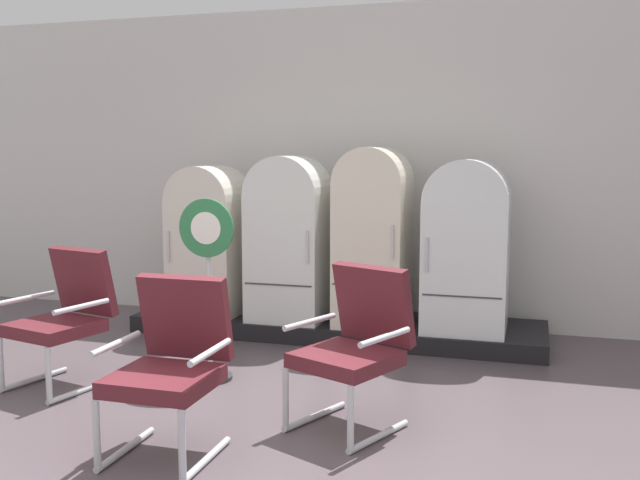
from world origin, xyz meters
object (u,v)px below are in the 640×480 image
at_px(refrigerator_0, 209,236).
at_px(armchair_center, 172,358).
at_px(refrigerator_1, 289,234).
at_px(armchair_left, 65,312).
at_px(refrigerator_2, 374,231).
at_px(refrigerator_3, 467,241).
at_px(sign_stand, 209,296).
at_px(armchair_right, 356,340).

bearing_deg(refrigerator_0, armchair_center, -68.92).
xyz_separation_m(refrigerator_1, armchair_left, (-1.08, -1.80, -0.40)).
bearing_deg(refrigerator_1, refrigerator_2, 3.29).
distance_m(refrigerator_3, armchair_left, 3.27).
xyz_separation_m(armchair_center, sign_stand, (-0.35, 1.22, 0.09)).
relative_size(refrigerator_0, armchair_right, 1.42).
bearing_deg(sign_stand, refrigerator_2, 58.14).
relative_size(refrigerator_1, sign_stand, 1.11).
xyz_separation_m(refrigerator_2, armchair_right, (0.34, -2.01, -0.45)).
bearing_deg(armchair_left, refrigerator_2, 44.78).
xyz_separation_m(refrigerator_1, armchair_center, (0.22, -2.64, -0.40)).
bearing_deg(refrigerator_2, sign_stand, -121.86).
distance_m(refrigerator_2, armchair_center, 2.78).
bearing_deg(armchair_left, refrigerator_3, 34.62).
bearing_deg(sign_stand, armchair_right, -23.70).
relative_size(refrigerator_3, sign_stand, 1.09).
height_order(refrigerator_2, armchair_left, refrigerator_2).
height_order(armchair_left, armchair_right, same).
bearing_deg(refrigerator_3, sign_stand, -139.67).
bearing_deg(armchair_right, armchair_left, 175.71).
bearing_deg(refrigerator_0, armchair_left, -98.82).
height_order(refrigerator_1, refrigerator_3, refrigerator_1).
bearing_deg(armchair_center, refrigerator_1, 94.78).
height_order(refrigerator_2, refrigerator_3, refrigerator_2).
bearing_deg(refrigerator_0, armchair_right, -45.93).
xyz_separation_m(refrigerator_1, refrigerator_3, (1.59, 0.04, -0.02)).
bearing_deg(refrigerator_1, sign_stand, -95.38).
xyz_separation_m(refrigerator_2, refrigerator_3, (0.81, 0.00, -0.06)).
bearing_deg(refrigerator_2, armchair_right, -80.46).
bearing_deg(refrigerator_1, armchair_right, -60.47).
xyz_separation_m(refrigerator_0, armchair_right, (1.92, -1.98, -0.36)).
bearing_deg(armchair_left, refrigerator_1, 58.96).
bearing_deg(armchair_right, armchair_center, -142.86).
xyz_separation_m(refrigerator_3, armchair_center, (-1.37, -2.69, -0.39)).
bearing_deg(armchair_left, refrigerator_0, 81.18).
relative_size(refrigerator_3, armchair_center, 1.49).
bearing_deg(sign_stand, armchair_center, -73.84).
relative_size(armchair_right, sign_stand, 0.73).
height_order(refrigerator_3, sign_stand, refrigerator_3).
bearing_deg(armchair_right, sign_stand, 156.30).
bearing_deg(armchair_left, sign_stand, 21.92).
bearing_deg(refrigerator_3, refrigerator_2, -180.00).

